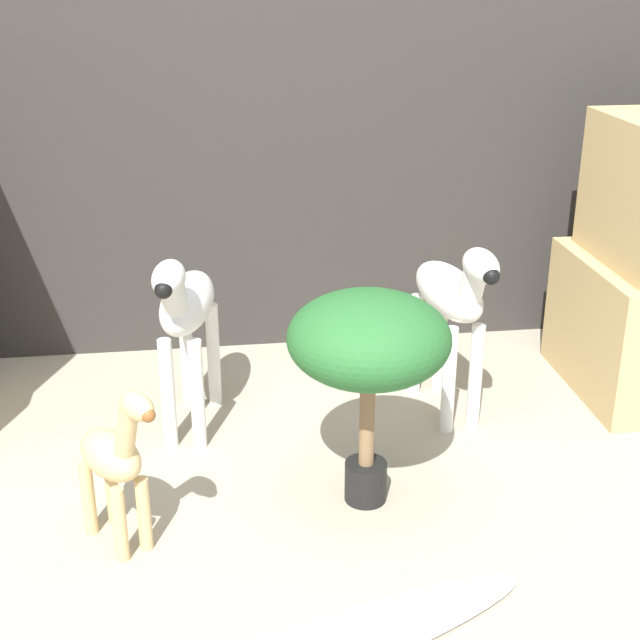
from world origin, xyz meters
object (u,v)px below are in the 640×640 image
(potted_palm_front, at_px, (369,344))
(zebra_right, at_px, (452,301))
(giraffe_figurine, at_px, (116,459))
(zebra_left, at_px, (186,313))

(potted_palm_front, bearing_deg, zebra_right, 52.16)
(giraffe_figurine, distance_m, potted_palm_front, 0.73)
(potted_palm_front, bearing_deg, zebra_left, 135.72)
(zebra_right, relative_size, zebra_left, 1.00)
(zebra_right, xyz_separation_m, potted_palm_front, (-0.37, -0.47, 0.08))
(giraffe_figurine, height_order, potted_palm_front, potted_palm_front)
(zebra_left, bearing_deg, giraffe_figurine, -106.88)
(zebra_left, bearing_deg, potted_palm_front, -44.28)
(zebra_right, distance_m, giraffe_figurine, 1.22)
(zebra_right, height_order, potted_palm_front, zebra_right)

